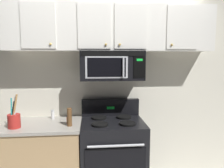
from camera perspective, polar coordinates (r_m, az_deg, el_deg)
back_wall at (r=2.94m, az=-0.58°, el=0.71°), size 5.20×0.10×2.70m
stove_range at (r=2.83m, az=0.14°, el=-18.18°), size 0.76×0.69×1.12m
over_range_microwave at (r=2.68m, az=-0.11°, el=4.92°), size 0.76×0.43×0.35m
upper_cabinets at (r=2.73m, az=-0.18°, el=14.41°), size 2.50×0.36×0.55m
counter_segment at (r=2.89m, az=-17.61°, el=-18.34°), size 0.93×0.65×0.90m
utensil_crock_red at (r=2.65m, az=-24.31°, el=-8.53°), size 0.14×0.14×0.37m
salt_shaker at (r=2.87m, az=-15.28°, el=-7.70°), size 0.04×0.04×0.11m
pepper_mill at (r=2.52m, az=-11.10°, el=-8.51°), size 0.05×0.05×0.21m
spice_jar at (r=2.62m, az=-11.45°, el=-9.22°), size 0.04×0.04×0.10m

